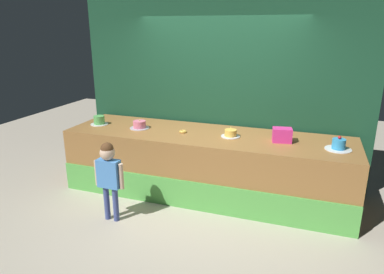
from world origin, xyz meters
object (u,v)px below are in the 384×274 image
donut (183,131)px  cake_center_right (231,134)px  cake_far_right (339,145)px  pink_box (282,135)px  child_figure (109,171)px  cake_far_left (99,121)px  cake_center_left (140,125)px

donut → cake_center_right: (0.69, 0.03, 0.03)m
cake_center_right → cake_far_right: size_ratio=0.82×
pink_box → cake_center_right: bearing=-179.8°
pink_box → cake_far_right: 0.69m
donut → child_figure: bearing=-117.1°
cake_center_right → cake_far_left: bearing=-178.4°
pink_box → cake_far_right: size_ratio=0.77×
child_figure → cake_center_right: (1.24, 1.12, 0.28)m
cake_far_left → cake_center_right: cake_center_right is taller
donut → cake_far_left: bearing=-179.0°
donut → cake_far_right: cake_far_right is taller
child_figure → cake_center_right: bearing=42.1°
pink_box → cake_center_left: (-2.06, -0.04, -0.04)m
cake_far_right → donut: bearing=178.7°
donut → cake_center_left: (-0.69, -0.01, 0.04)m
cake_center_left → donut: bearing=0.7°
child_figure → cake_far_left: (-0.82, 1.07, 0.30)m
donut → cake_far_left: 1.37m
pink_box → cake_far_left: (-2.74, -0.06, -0.03)m
cake_center_left → cake_center_right: 1.37m
cake_center_right → donut: bearing=-177.3°
cake_center_left → pink_box: bearing=1.2°
child_figure → cake_center_left: (-0.13, 1.08, 0.29)m
pink_box → cake_far_right: (0.69, -0.08, -0.03)m
donut → cake_center_left: 0.69m
donut → cake_center_right: 0.69m
child_figure → pink_box: pink_box is taller
pink_box → cake_center_left: pink_box is taller
pink_box → cake_far_left: bearing=-178.8°
child_figure → cake_far_right: size_ratio=3.24×
donut → cake_far_right: (2.06, -0.05, 0.04)m
cake_far_left → cake_far_right: size_ratio=0.85×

